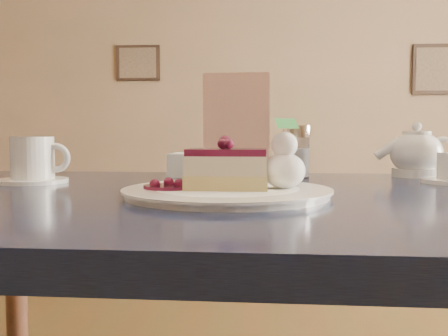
# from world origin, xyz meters

# --- Properties ---
(main_table) EXTENTS (1.29, 0.87, 0.80)m
(main_table) POSITION_xyz_m (-0.17, 0.12, 0.71)
(main_table) COLOR #17203C
(main_table) RESTS_ON ground
(dessert_plate) EXTENTS (0.32, 0.32, 0.01)m
(dessert_plate) POSITION_xyz_m (-0.17, 0.06, 0.80)
(dessert_plate) COLOR white
(dessert_plate) RESTS_ON main_table
(cheesecake_slice) EXTENTS (0.13, 0.09, 0.06)m
(cheesecake_slice) POSITION_xyz_m (-0.17, 0.06, 0.84)
(cheesecake_slice) COLOR tan
(cheesecake_slice) RESTS_ON dessert_plate
(whipped_cream) EXTENTS (0.07, 0.07, 0.06)m
(whipped_cream) POSITION_xyz_m (-0.08, 0.07, 0.84)
(whipped_cream) COLOR white
(whipped_cream) RESTS_ON dessert_plate
(berry_sauce) EXTENTS (0.09, 0.09, 0.01)m
(berry_sauce) POSITION_xyz_m (-0.26, 0.06, 0.81)
(berry_sauce) COLOR #4B0F22
(berry_sauce) RESTS_ON dessert_plate
(coffee_set) EXTENTS (0.15, 0.14, 0.09)m
(coffee_set) POSITION_xyz_m (-0.57, 0.25, 0.84)
(coffee_set) COLOR white
(coffee_set) RESTS_ON main_table
(tea_set) EXTENTS (0.21, 0.27, 0.11)m
(tea_set) POSITION_xyz_m (0.25, 0.42, 0.84)
(tea_set) COLOR white
(tea_set) RESTS_ON main_table
(menu_card) EXTENTS (0.15, 0.03, 0.23)m
(menu_card) POSITION_xyz_m (-0.17, 0.41, 0.91)
(menu_card) COLOR #F0E8CD
(menu_card) RESTS_ON main_table
(sugar_shaker) EXTENTS (0.06, 0.06, 0.12)m
(sugar_shaker) POSITION_xyz_m (-0.03, 0.41, 0.86)
(sugar_shaker) COLOR white
(sugar_shaker) RESTS_ON main_table
(napkin_stack) EXTENTS (0.13, 0.13, 0.05)m
(napkin_stack) POSITION_xyz_m (-0.26, 0.45, 0.82)
(napkin_stack) COLOR white
(napkin_stack) RESTS_ON main_table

